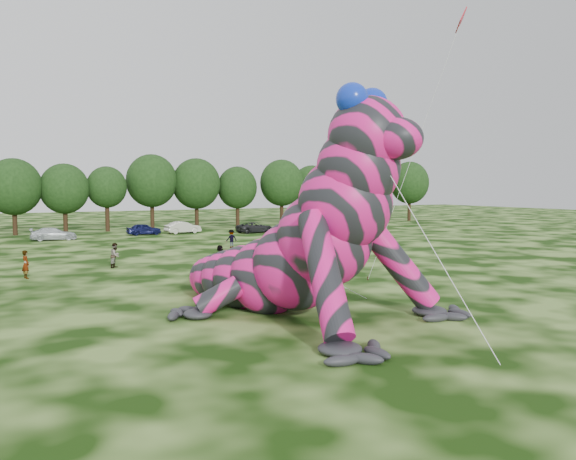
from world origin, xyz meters
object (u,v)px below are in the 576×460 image
(car_7, at_px, (318,225))
(spectator_1, at_px, (115,255))
(car_3, at_px, (54,234))
(car_6, at_px, (255,227))
(tree_11, at_px, (196,193))
(tree_17, at_px, (409,191))
(tree_12, at_px, (237,197))
(tree_9, at_px, (107,199))
(inflatable_gecko, at_px, (272,205))
(tree_15, at_px, (341,194))
(tree_7, at_px, (14,197))
(flying_kite, at_px, (454,41))
(spectator_2, at_px, (231,239))
(tree_14, at_px, (312,194))
(tree_10, at_px, (152,192))
(tree_13, at_px, (282,192))
(car_5, at_px, (183,227))
(tree_16, at_px, (370,194))
(spectator_0, at_px, (26,264))
(spectator_5, at_px, (220,256))
(tree_8, at_px, (65,198))
(car_4, at_px, (144,229))

(car_7, height_order, spectator_1, spectator_1)
(car_3, xyz_separation_m, car_6, (24.15, -1.22, -0.02))
(tree_11, xyz_separation_m, tree_17, (38.16, -1.53, 0.11))
(tree_12, bearing_deg, tree_9, -178.81)
(inflatable_gecko, height_order, tree_15, inflatable_gecko)
(tree_7, height_order, tree_15, tree_15)
(flying_kite, xyz_separation_m, tree_15, (26.94, 52.81, -9.63))
(car_7, relative_size, spectator_2, 2.66)
(tree_14, bearing_deg, car_6, -141.75)
(tree_10, bearing_deg, car_7, -30.53)
(tree_10, height_order, car_3, tree_10)
(spectator_1, bearing_deg, tree_10, 19.19)
(tree_17, bearing_deg, tree_9, 179.23)
(spectator_2, bearing_deg, tree_14, -136.24)
(tree_13, bearing_deg, tree_14, 14.15)
(car_5, distance_m, car_6, 9.24)
(tree_13, relative_size, tree_16, 1.08)
(inflatable_gecko, xyz_separation_m, car_6, (18.29, 42.12, -4.46))
(tree_17, height_order, car_7, tree_17)
(tree_7, xyz_separation_m, tree_16, (55.53, 2.57, -0.05))
(tree_15, bearing_deg, tree_10, 178.51)
(tree_17, distance_m, car_7, 26.78)
(tree_10, xyz_separation_m, spectator_0, (-18.10, -38.34, -4.32))
(tree_14, xyz_separation_m, spectator_5, (-31.08, -39.66, -3.86))
(car_5, bearing_deg, tree_13, -77.82)
(tree_7, bearing_deg, spectator_0, -90.97)
(flying_kite, height_order, car_5, flying_kite)
(tree_9, relative_size, car_6, 1.76)
(tree_17, relative_size, spectator_2, 5.69)
(tree_13, bearing_deg, flying_kite, -106.64)
(flying_kite, height_order, tree_8, flying_kite)
(inflatable_gecko, xyz_separation_m, tree_7, (-9.41, 52.69, -0.41))
(car_3, distance_m, spectator_1, 25.03)
(inflatable_gecko, xyz_separation_m, tree_15, (39.15, 53.66, -0.33))
(spectator_0, distance_m, spectator_5, 13.14)
(tree_9, distance_m, tree_15, 37.41)
(inflatable_gecko, xyz_separation_m, spectator_5, (3.05, 14.95, -4.31))
(tree_10, bearing_deg, tree_14, 0.32)
(tree_9, xyz_separation_m, car_3, (-7.61, -9.90, -3.63))
(tree_9, height_order, tree_12, tree_12)
(tree_7, distance_m, tree_13, 37.21)
(tree_11, bearing_deg, spectator_1, -117.20)
(tree_15, height_order, spectator_1, tree_15)
(tree_7, xyz_separation_m, tree_11, (23.87, 1.39, 0.30))
(tree_11, bearing_deg, car_4, -138.75)
(tree_7, distance_m, tree_8, 5.87)
(spectator_2, bearing_deg, tree_16, -146.57)
(car_7, bearing_deg, tree_12, 28.93)
(flying_kite, xyz_separation_m, spectator_2, (-3.45, 25.90, -13.54))
(tree_12, bearing_deg, spectator_0, -129.32)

